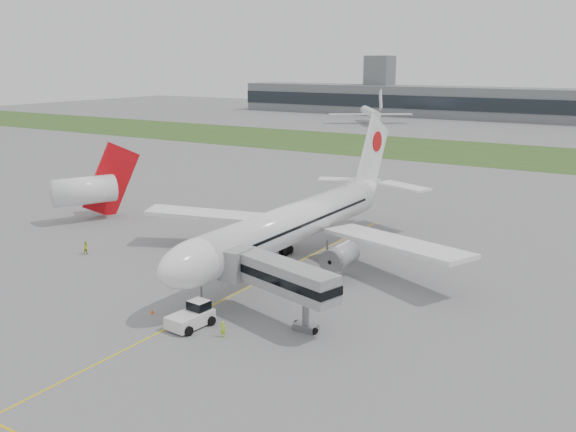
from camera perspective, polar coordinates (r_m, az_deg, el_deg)
The scene contains 14 objects.
ground at distance 80.95m, azimuth -0.89°, elevation -5.02°, with size 600.00×600.00×0.00m, color gray.
apron_markings at distance 77.03m, azimuth -2.91°, elevation -6.02°, with size 70.00×70.00×0.04m, color gold, non-canonical shape.
grass_strip at distance 190.83m, azimuth 19.08°, elevation 5.14°, with size 600.00×50.00×0.02m, color #304F1D.
terminal_building at distance 297.82m, azimuth 24.10°, elevation 8.88°, with size 320.00×22.30×14.00m.
control_tower at distance 325.35m, azimuth 8.03°, elevation 9.00°, with size 12.00×12.00×56.00m, color slate, non-canonical shape.
airliner at distance 83.32m, azimuth 0.91°, elevation -0.41°, with size 48.13×53.95×17.88m.
pushback_tug at distance 65.60m, azimuth -8.48°, elevation -8.73°, with size 3.58×4.95×2.41m.
jet_bridge at distance 64.72m, azimuth -1.12°, elevation -5.27°, with size 14.60×6.65×6.68m.
safety_cone_left at distance 69.63m, azimuth -11.98°, elevation -8.30°, with size 0.36×0.36×0.50m, color #EE5C0C.
safety_cone_right at distance 65.71m, azimuth -8.95°, elevation -9.49°, with size 0.42×0.42×0.58m, color #EE5C0C.
ground_crew_near at distance 62.89m, azimuth -5.80°, elevation -9.96°, with size 0.59×0.39×1.61m, color #BEEF27.
ground_crew_far at distance 92.29m, azimuth -17.49°, elevation -2.70°, with size 0.89×0.70×1.84m, color #C9D623.
neighbor_aircraft at distance 110.68m, azimuth -17.33°, elevation 2.29°, with size 8.29×16.27×13.28m.
distant_aircraft_left at distance 274.00m, azimuth 7.30°, elevation 8.16°, with size 34.66×30.58×13.25m, color white, non-canonical shape.
Camera 1 is at (41.55, -64.43, 25.99)m, focal length 40.00 mm.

